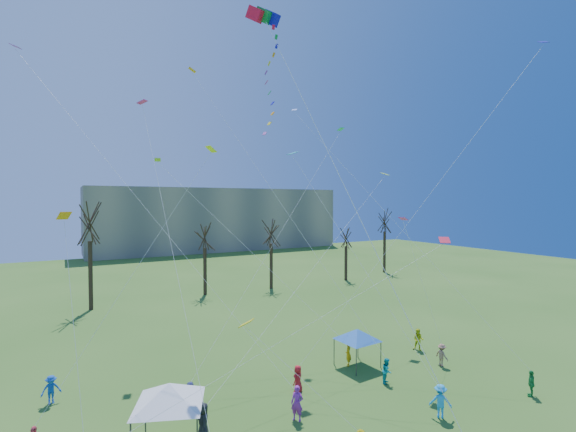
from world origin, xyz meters
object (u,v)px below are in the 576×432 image
distant_building (218,219)px  canopy_tent_white (169,393)px  big_box_kite (275,82)px  canopy_tent_blue (357,335)px

distant_building → canopy_tent_white: size_ratio=14.94×
big_box_kite → canopy_tent_blue: (8.27, 3.21, -15.79)m
distant_building → canopy_tent_blue: 74.65m
big_box_kite → canopy_tent_white: size_ratio=5.70×
big_box_kite → distant_building: bearing=72.8°
big_box_kite → canopy_tent_blue: big_box_kite is taller
big_box_kite → canopy_tent_blue: 18.11m
distant_building → canopy_tent_blue: bearing=-101.9°
distant_building → big_box_kite: 80.36m
canopy_tent_white → canopy_tent_blue: 14.35m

